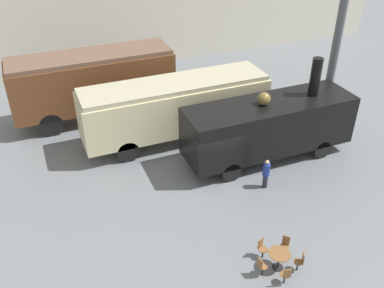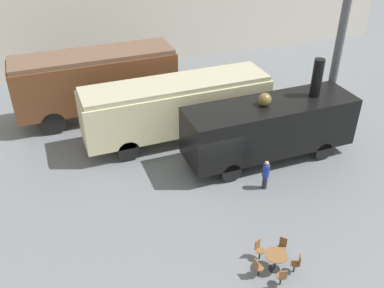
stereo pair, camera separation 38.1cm
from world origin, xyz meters
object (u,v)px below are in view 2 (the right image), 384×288
(passenger_coach_vintage, at_px, (176,105))
(cafe_table_near, at_px, (276,258))
(steam_locomotive, at_px, (270,126))
(passenger_coach_wooden, at_px, (95,79))
(visitor_person, at_px, (266,174))
(cafe_chair_0, at_px, (282,246))

(passenger_coach_vintage, bearing_deg, cafe_table_near, -88.33)
(passenger_coach_vintage, distance_m, cafe_table_near, 10.34)
(steam_locomotive, bearing_deg, passenger_coach_wooden, 133.50)
(passenger_coach_vintage, height_order, visitor_person, passenger_coach_vintage)
(passenger_coach_wooden, bearing_deg, passenger_coach_vintage, -49.59)
(passenger_coach_vintage, relative_size, cafe_chair_0, 11.67)
(passenger_coach_wooden, xyz_separation_m, cafe_table_near, (3.86, -14.41, -1.83))
(steam_locomotive, height_order, visitor_person, steam_locomotive)
(cafe_chair_0, height_order, visitor_person, visitor_person)
(passenger_coach_wooden, bearing_deg, cafe_table_near, -75.01)
(steam_locomotive, distance_m, cafe_table_near, 7.66)
(passenger_coach_wooden, xyz_separation_m, passenger_coach_vintage, (3.56, -4.18, -0.35))
(passenger_coach_wooden, relative_size, visitor_person, 6.08)
(passenger_coach_vintage, bearing_deg, visitor_person, -67.75)
(cafe_chair_0, bearing_deg, passenger_coach_vintage, -125.47)
(passenger_coach_wooden, distance_m, cafe_chair_0, 14.72)
(steam_locomotive, relative_size, cafe_table_near, 10.52)
(steam_locomotive, xyz_separation_m, cafe_chair_0, (-2.85, -6.20, -1.41))
(passenger_coach_vintage, xyz_separation_m, visitor_person, (2.35, -5.75, -1.24))
(passenger_coach_wooden, relative_size, steam_locomotive, 1.07)
(passenger_coach_vintage, xyz_separation_m, cafe_table_near, (0.30, -10.23, -1.48))
(passenger_coach_vintage, xyz_separation_m, cafe_chair_0, (0.89, -9.71, -1.56))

